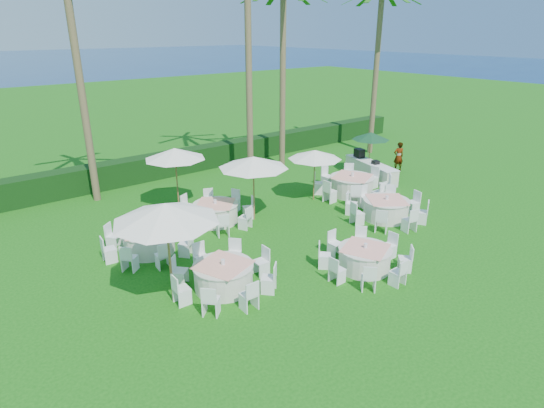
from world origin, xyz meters
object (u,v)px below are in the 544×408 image
Objects in this scene: banquet_table_f at (352,185)px; umbrella_c at (175,154)px; banquet_table_e at (216,212)px; buffet_table at (370,169)px; umbrella_green at (371,136)px; banquet_table_c at (386,209)px; staff_person at (398,157)px; umbrella_a at (165,213)px; banquet_table_d at (149,241)px; banquet_table_b at (365,258)px; umbrella_d at (315,155)px; banquet_table_a at (223,276)px; umbrella_b at (253,162)px.

umbrella_c reaches higher than banquet_table_f.
banquet_table_e is 0.83× the size of buffet_table.
buffet_table is at bearing -133.53° from umbrella_green.
banquet_table_c is 2.03× the size of staff_person.
buffet_table is at bearing 16.83° from umbrella_a.
banquet_table_d is at bearing -166.32° from banquet_table_e.
banquet_table_f is (4.98, 5.03, 0.07)m from banquet_table_b.
umbrella_green is at bearing 12.10° from umbrella_d.
staff_person is at bearing -22.83° from umbrella_green.
staff_person reaches higher than banquet_table_b.
buffet_table is (9.73, -2.36, -1.95)m from umbrella_c.
banquet_table_d is 0.89× the size of banquet_table_f.
banquet_table_a is at bearing 39.45° from staff_person.
umbrella_c is at bearing 151.01° from umbrella_d.
staff_person reaches higher than banquet_table_e.
banquet_table_c is at bearing -20.19° from banquet_table_d.
umbrella_b is (5.31, 3.32, -0.32)m from umbrella_a.
umbrella_a is at bearing -179.55° from banquet_table_c.
umbrella_green is 2.14m from staff_person.
umbrella_b reaches higher than banquet_table_b.
banquet_table_a is 1.02× the size of banquet_table_e.
banquet_table_f is 1.18× the size of umbrella_a.
umbrella_c is at bearing 10.78° from staff_person.
banquet_table_e reaches higher than banquet_table_a.
banquet_table_a is 0.84× the size of buffet_table.
umbrella_a reaches higher than umbrella_c.
banquet_table_f is (9.83, -0.40, 0.05)m from banquet_table_d.
banquet_table_c is 6.86m from banquet_table_e.
umbrella_a is 14.03m from buffet_table.
banquet_table_a is at bearing -152.42° from umbrella_d.
buffet_table reaches higher than banquet_table_a.
banquet_table_b is at bearing -86.47° from umbrella_b.
umbrella_b is 1.24× the size of umbrella_green.
banquet_table_c is (3.89, 2.22, 0.04)m from banquet_table_b.
banquet_table_b is 1.12× the size of umbrella_c.
umbrella_b is 1.72× the size of staff_person.
umbrella_d is (5.22, -2.89, -0.31)m from umbrella_c.
banquet_table_c is 9.81m from umbrella_a.
banquet_table_d is at bearing 76.44° from umbrella_a.
banquet_table_b is at bearing -118.91° from umbrella_d.
umbrella_d reaches higher than umbrella_green.
banquet_table_a is at bearing -119.35° from banquet_table_e.
umbrella_b is (-5.31, 0.43, 1.93)m from banquet_table_f.
umbrella_b is 8.21m from buffet_table.
buffet_table is (3.72, 3.93, 0.02)m from banquet_table_c.
banquet_table_b is at bearing -20.79° from umbrella_a.
umbrella_c reaches higher than banquet_table_b.
banquet_table_f is at bearing -156.98° from buffet_table.
umbrella_c reaches higher than umbrella_green.
banquet_table_b is 0.79× the size of buffet_table.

